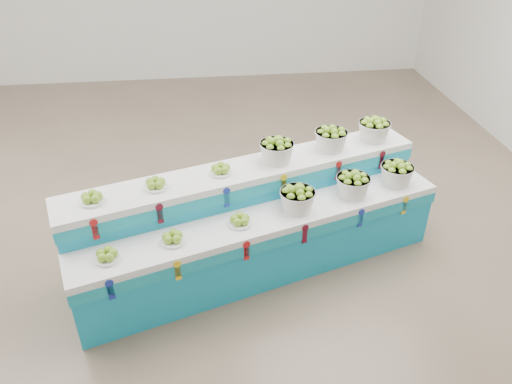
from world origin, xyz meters
TOP-DOWN VIEW (x-y plane):
  - ground at (0.00, 0.00)m, footprint 10.00×10.00m
  - display_stand at (0.93, -0.78)m, footprint 3.85×2.04m
  - plate_lower_left at (-0.41, -1.45)m, footprint 0.28×0.28m
  - plate_lower_mid at (0.13, -1.28)m, footprint 0.28×0.28m
  - plate_lower_right at (0.75, -1.08)m, footprint 0.28×0.28m
  - basket_lower_left at (1.32, -0.90)m, footprint 0.43×0.43m
  - basket_lower_mid at (1.92, -0.71)m, footprint 0.43×0.43m
  - basket_lower_right at (2.44, -0.55)m, footprint 0.43×0.43m
  - plate_upper_left at (-0.55, -1.01)m, footprint 0.28×0.28m
  - plate_upper_mid at (-0.01, -0.84)m, footprint 0.28×0.28m
  - plate_upper_right at (0.61, -0.64)m, footprint 0.28×0.28m
  - basket_upper_left at (1.18, -0.46)m, footprint 0.43×0.43m
  - basket_upper_mid at (1.78, -0.27)m, footprint 0.43×0.43m
  - basket_upper_right at (2.30, -0.11)m, footprint 0.43×0.43m

SIDE VIEW (x-z plane):
  - ground at x=0.00m, z-range 0.00..0.00m
  - display_stand at x=0.93m, z-range 0.00..1.02m
  - plate_lower_left at x=-0.41m, z-range 0.72..0.82m
  - plate_lower_mid at x=0.13m, z-range 0.72..0.82m
  - plate_lower_right at x=0.75m, z-range 0.72..0.82m
  - basket_lower_left at x=1.32m, z-range 0.72..0.97m
  - basket_lower_mid at x=1.92m, z-range 0.72..0.97m
  - basket_lower_right at x=2.44m, z-range 0.72..0.97m
  - plate_upper_left at x=-0.55m, z-range 1.02..1.12m
  - plate_upper_mid at x=-0.01m, z-range 1.02..1.12m
  - plate_upper_right at x=0.61m, z-range 1.02..1.12m
  - basket_upper_left at x=1.18m, z-range 1.02..1.27m
  - basket_upper_mid at x=1.78m, z-range 1.02..1.27m
  - basket_upper_right at x=2.30m, z-range 1.02..1.27m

